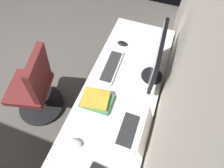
% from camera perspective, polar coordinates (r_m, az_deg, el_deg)
% --- Properties ---
extents(wall_back, '(5.04, 0.10, 2.60)m').
position_cam_1_polar(wall_back, '(1.12, 21.87, 1.13)').
color(wall_back, beige).
rests_on(wall_back, ground).
extents(desk, '(2.08, 0.68, 0.73)m').
position_cam_1_polar(desk, '(1.68, 1.61, -5.66)').
color(desk, white).
rests_on(desk, ground).
extents(drawer_pedestal, '(0.40, 0.51, 0.69)m').
position_cam_1_polar(drawer_pedestal, '(2.05, 3.93, -5.07)').
color(drawer_pedestal, white).
rests_on(drawer_pedestal, ground).
extents(monitor_primary, '(0.54, 0.20, 0.47)m').
position_cam_1_polar(monitor_primary, '(1.58, 13.92, 7.92)').
color(monitor_primary, black).
rests_on(monitor_primary, desk).
extents(laptop_leftmost, '(0.35, 0.26, 0.20)m').
position_cam_1_polar(laptop_leftmost, '(1.47, 7.12, -14.23)').
color(laptop_leftmost, white).
rests_on(laptop_leftmost, desk).
extents(keyboard_main, '(0.42, 0.15, 0.02)m').
position_cam_1_polar(keyboard_main, '(1.80, -0.26, 5.48)').
color(keyboard_main, silver).
rests_on(keyboard_main, desk).
extents(mouse_main, '(0.06, 0.10, 0.03)m').
position_cam_1_polar(mouse_main, '(2.00, 3.24, 12.54)').
color(mouse_main, black).
rests_on(mouse_main, desk).
extents(mouse_spare, '(0.06, 0.10, 0.03)m').
position_cam_1_polar(mouse_spare, '(1.50, -11.36, -17.53)').
color(mouse_spare, silver).
rests_on(mouse_spare, desk).
extents(book_stack_near, '(0.22, 0.27, 0.06)m').
position_cam_1_polar(book_stack_near, '(1.59, -4.95, -5.03)').
color(book_stack_near, '#3D8456').
rests_on(book_stack_near, desk).
extents(office_chair, '(0.56, 0.59, 0.97)m').
position_cam_1_polar(office_chair, '(2.15, -22.68, -1.41)').
color(office_chair, maroon).
rests_on(office_chair, ground).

